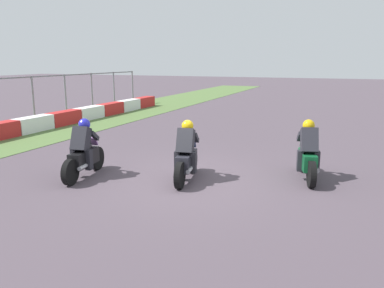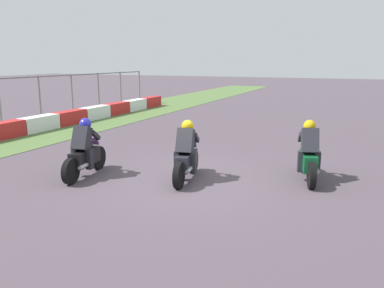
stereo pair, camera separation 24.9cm
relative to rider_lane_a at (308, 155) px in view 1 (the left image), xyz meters
The scene contains 4 objects.
ground_plane 3.07m from the rider_lane_a, 114.43° to the left, with size 120.00×120.00×0.00m, color #4D414A.
rider_lane_a is the anchor object (origin of this frame).
rider_lane_b 3.05m from the rider_lane_a, 113.86° to the left, with size 2.03×0.61×1.51m.
rider_lane_c 5.69m from the rider_lane_a, 110.38° to the left, with size 2.04×0.60×1.51m.
Camera 1 is at (-8.70, -3.66, 2.96)m, focal length 36.63 mm.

